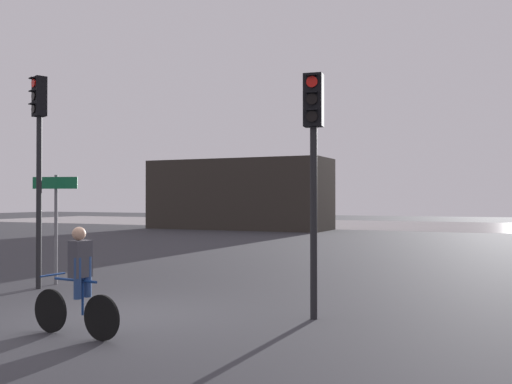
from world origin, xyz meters
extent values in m
plane|color=#333338|center=(0.00, 0.00, 0.00)|extent=(120.00, 120.00, 0.00)
cube|color=gray|center=(0.00, 36.43, 0.00)|extent=(80.00, 16.00, 0.01)
cube|color=#2D2823|center=(-10.45, 26.43, 2.31)|extent=(12.21, 4.00, 4.63)
cylinder|color=black|center=(-3.47, 1.85, 1.95)|extent=(0.12, 0.12, 3.90)
cube|color=black|center=(-3.47, 1.85, 4.35)|extent=(0.39, 0.35, 0.90)
cylinder|color=red|center=(-3.52, 1.72, 4.64)|extent=(0.19, 0.10, 0.19)
cube|color=black|center=(-3.53, 1.71, 4.75)|extent=(0.22, 0.19, 0.02)
cylinder|color=black|center=(-3.52, 1.72, 4.35)|extent=(0.19, 0.10, 0.19)
cube|color=black|center=(-3.53, 1.71, 4.46)|extent=(0.22, 0.19, 0.02)
cylinder|color=black|center=(-3.52, 1.72, 4.06)|extent=(0.19, 0.10, 0.19)
cube|color=black|center=(-3.53, 1.71, 4.17)|extent=(0.22, 0.19, 0.02)
cylinder|color=black|center=(3.23, 1.32, 1.63)|extent=(0.12, 0.12, 3.25)
cube|color=black|center=(3.23, 1.32, 3.70)|extent=(0.35, 0.28, 0.90)
cylinder|color=red|center=(3.25, 1.19, 3.99)|extent=(0.19, 0.05, 0.19)
cube|color=black|center=(3.25, 1.17, 4.10)|extent=(0.20, 0.14, 0.02)
cylinder|color=black|center=(3.25, 1.19, 3.70)|extent=(0.19, 0.05, 0.19)
cube|color=black|center=(3.25, 1.17, 3.81)|extent=(0.20, 0.14, 0.02)
cylinder|color=black|center=(3.25, 1.19, 3.41)|extent=(0.19, 0.05, 0.19)
cube|color=black|center=(3.25, 1.17, 3.52)|extent=(0.20, 0.14, 0.02)
cylinder|color=slate|center=(-3.59, 2.51, 1.30)|extent=(0.08, 0.08, 2.60)
cube|color=#116038|center=(-3.57, 2.46, 2.41)|extent=(1.05, 0.38, 0.28)
cylinder|color=black|center=(-0.11, -1.24, 0.33)|extent=(0.66, 0.10, 0.66)
cylinder|color=black|center=(0.93, -1.33, 0.33)|extent=(0.66, 0.10, 0.66)
cylinder|color=navy|center=(0.41, -1.29, 0.83)|extent=(0.84, 0.11, 0.04)
cylinder|color=navy|center=(0.56, -1.30, 0.61)|extent=(0.04, 0.04, 0.55)
cylinder|color=navy|center=(-0.06, -1.25, 0.88)|extent=(0.07, 0.46, 0.03)
cylinder|color=navy|center=(0.57, -1.20, 0.88)|extent=(0.11, 0.11, 0.60)
cylinder|color=navy|center=(0.55, -1.40, 0.88)|extent=(0.11, 0.11, 0.60)
cube|color=#3F3F47|center=(0.51, -1.30, 1.15)|extent=(0.22, 0.32, 0.54)
sphere|color=tan|center=(0.48, -1.29, 1.52)|extent=(0.20, 0.20, 0.20)
camera|label=1|loc=(6.31, -7.86, 2.04)|focal=40.00mm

